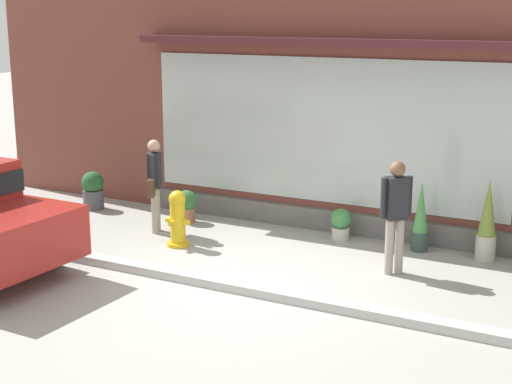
{
  "coord_description": "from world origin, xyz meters",
  "views": [
    {
      "loc": [
        4.74,
        -8.35,
        3.57
      ],
      "look_at": [
        -0.37,
        1.2,
        0.99
      ],
      "focal_mm": 53.31,
      "sensor_mm": 36.0,
      "label": 1
    }
  ],
  "objects_px": {
    "potted_plant_trailing_edge": "(487,222)",
    "potted_plant_window_center": "(93,190)",
    "pedestrian_passerby": "(396,209)",
    "potted_plant_corner_tall": "(341,224)",
    "pedestrian_with_handbag": "(155,180)",
    "potted_plant_doorstep": "(420,218)",
    "fire_hydrant": "(178,218)",
    "potted_plant_near_hydrant": "(187,205)"
  },
  "relations": [
    {
      "from": "potted_plant_trailing_edge",
      "to": "potted_plant_window_center",
      "type": "relative_size",
      "value": 1.72
    },
    {
      "from": "pedestrian_passerby",
      "to": "potted_plant_window_center",
      "type": "bearing_deg",
      "value": 127.37
    },
    {
      "from": "potted_plant_window_center",
      "to": "potted_plant_corner_tall",
      "type": "height_order",
      "value": "potted_plant_window_center"
    },
    {
      "from": "pedestrian_with_handbag",
      "to": "potted_plant_doorstep",
      "type": "height_order",
      "value": "pedestrian_with_handbag"
    },
    {
      "from": "pedestrian_passerby",
      "to": "potted_plant_trailing_edge",
      "type": "relative_size",
      "value": 1.32
    },
    {
      "from": "potted_plant_window_center",
      "to": "potted_plant_corner_tall",
      "type": "xyz_separation_m",
      "value": [
        4.77,
        0.32,
        -0.09
      ]
    },
    {
      "from": "fire_hydrant",
      "to": "potted_plant_near_hydrant",
      "type": "bearing_deg",
      "value": 117.57
    },
    {
      "from": "pedestrian_passerby",
      "to": "potted_plant_trailing_edge",
      "type": "xyz_separation_m",
      "value": [
        1.01,
        1.19,
        -0.35
      ]
    },
    {
      "from": "pedestrian_with_handbag",
      "to": "potted_plant_corner_tall",
      "type": "xyz_separation_m",
      "value": [
        2.86,
        1.03,
        -0.62
      ]
    },
    {
      "from": "pedestrian_with_handbag",
      "to": "potted_plant_doorstep",
      "type": "distance_m",
      "value": 4.29
    },
    {
      "from": "pedestrian_passerby",
      "to": "potted_plant_corner_tall",
      "type": "height_order",
      "value": "pedestrian_passerby"
    },
    {
      "from": "pedestrian_passerby",
      "to": "potted_plant_trailing_edge",
      "type": "bearing_deg",
      "value": 4.91
    },
    {
      "from": "potted_plant_doorstep",
      "to": "pedestrian_passerby",
      "type": "bearing_deg",
      "value": -90.96
    },
    {
      "from": "pedestrian_with_handbag",
      "to": "potted_plant_corner_tall",
      "type": "bearing_deg",
      "value": 83.23
    },
    {
      "from": "potted_plant_window_center",
      "to": "potted_plant_corner_tall",
      "type": "distance_m",
      "value": 4.79
    },
    {
      "from": "potted_plant_trailing_edge",
      "to": "fire_hydrant",
      "type": "bearing_deg",
      "value": -160.62
    },
    {
      "from": "potted_plant_corner_tall",
      "to": "potted_plant_doorstep",
      "type": "distance_m",
      "value": 1.29
    },
    {
      "from": "potted_plant_near_hydrant",
      "to": "potted_plant_doorstep",
      "type": "relative_size",
      "value": 0.52
    },
    {
      "from": "fire_hydrant",
      "to": "potted_plant_doorstep",
      "type": "distance_m",
      "value": 3.72
    },
    {
      "from": "potted_plant_trailing_edge",
      "to": "potted_plant_window_center",
      "type": "height_order",
      "value": "potted_plant_trailing_edge"
    },
    {
      "from": "potted_plant_corner_tall",
      "to": "pedestrian_passerby",
      "type": "bearing_deg",
      "value": -42.28
    },
    {
      "from": "pedestrian_with_handbag",
      "to": "pedestrian_passerby",
      "type": "bearing_deg",
      "value": 61.91
    },
    {
      "from": "pedestrian_with_handbag",
      "to": "pedestrian_passerby",
      "type": "height_order",
      "value": "pedestrian_passerby"
    },
    {
      "from": "potted_plant_window_center",
      "to": "potted_plant_corner_tall",
      "type": "relative_size",
      "value": 1.37
    },
    {
      "from": "potted_plant_doorstep",
      "to": "potted_plant_near_hydrant",
      "type": "bearing_deg",
      "value": -175.59
    },
    {
      "from": "potted_plant_window_center",
      "to": "potted_plant_doorstep",
      "type": "distance_m",
      "value": 6.06
    },
    {
      "from": "potted_plant_trailing_edge",
      "to": "potted_plant_window_center",
      "type": "bearing_deg",
      "value": -176.92
    },
    {
      "from": "potted_plant_corner_tall",
      "to": "potted_plant_doorstep",
      "type": "xyz_separation_m",
      "value": [
        1.27,
        0.05,
        0.24
      ]
    },
    {
      "from": "potted_plant_corner_tall",
      "to": "potted_plant_near_hydrant",
      "type": "relative_size",
      "value": 0.91
    },
    {
      "from": "potted_plant_near_hydrant",
      "to": "pedestrian_passerby",
      "type": "bearing_deg",
      "value": -12.33
    },
    {
      "from": "pedestrian_with_handbag",
      "to": "potted_plant_near_hydrant",
      "type": "bearing_deg",
      "value": 145.96
    },
    {
      "from": "pedestrian_with_handbag",
      "to": "pedestrian_passerby",
      "type": "distance_m",
      "value": 4.11
    },
    {
      "from": "potted_plant_corner_tall",
      "to": "potted_plant_doorstep",
      "type": "relative_size",
      "value": 0.48
    },
    {
      "from": "pedestrian_with_handbag",
      "to": "potted_plant_near_hydrant",
      "type": "relative_size",
      "value": 2.75
    },
    {
      "from": "fire_hydrant",
      "to": "potted_plant_near_hydrant",
      "type": "height_order",
      "value": "fire_hydrant"
    },
    {
      "from": "potted_plant_trailing_edge",
      "to": "potted_plant_corner_tall",
      "type": "relative_size",
      "value": 2.35
    },
    {
      "from": "potted_plant_doorstep",
      "to": "fire_hydrant",
      "type": "bearing_deg",
      "value": -155.65
    },
    {
      "from": "pedestrian_with_handbag",
      "to": "potted_plant_doorstep",
      "type": "xyz_separation_m",
      "value": [
        4.13,
        1.08,
        -0.38
      ]
    },
    {
      "from": "fire_hydrant",
      "to": "potted_plant_window_center",
      "type": "xyz_separation_m",
      "value": [
        -2.65,
        1.16,
        -0.07
      ]
    },
    {
      "from": "pedestrian_passerby",
      "to": "potted_plant_near_hydrant",
      "type": "xyz_separation_m",
      "value": [
        -4.01,
        0.88,
        -0.62
      ]
    },
    {
      "from": "pedestrian_with_handbag",
      "to": "potted_plant_trailing_edge",
      "type": "relative_size",
      "value": 1.28
    },
    {
      "from": "fire_hydrant",
      "to": "pedestrian_with_handbag",
      "type": "distance_m",
      "value": 0.97
    }
  ]
}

